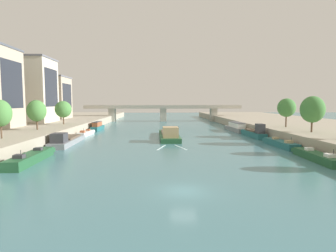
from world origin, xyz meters
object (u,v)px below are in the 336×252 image
Objects in this scene: moored_boat_left_far at (31,157)px; tree_left_second at (0,113)px; moored_boat_left_end at (86,133)px; moored_boat_right_near at (236,127)px; moored_boat_left_near at (67,140)px; tree_left_by_lamp at (63,109)px; moored_boat_right_upstream at (280,143)px; tree_left_third at (37,111)px; tree_right_nearest at (312,109)px; barge_midriver at (169,134)px; moored_boat_left_midway at (97,127)px; bridge_far at (163,111)px; moored_boat_right_downstream at (254,133)px; moored_boat_right_gap_after at (316,156)px; tree_right_second at (287,108)px.

tree_left_second reaches higher than moored_boat_left_far.
moored_boat_right_near reaches higher than moored_boat_left_end.
moored_boat_left_near is 2.55× the size of tree_left_by_lamp.
moored_boat_left_near is 41.95m from moored_boat_right_upstream.
tree_right_nearest is (56.51, -6.93, 0.42)m from tree_left_third.
barge_midriver is 30.34m from tree_left_by_lamp.
tree_left_third is at bearing -108.12° from moored_boat_left_midway.
barge_midriver is 3.32× the size of tree_left_by_lamp.
moored_boat_left_near reaches higher than moored_boat_left_midway.
tree_left_second is (-49.00, -5.45, 6.06)m from moored_boat_right_upstream.
tree_left_second is (-7.69, 6.59, 6.01)m from moored_boat_left_far.
bridge_far is (28.44, 62.35, -1.98)m from tree_left_third.
tree_left_second reaches higher than moored_boat_left_end.
tree_left_third is (-7.73, -23.62, 5.53)m from moored_boat_left_midway.
tree_left_second reaches higher than moored_boat_right_downstream.
bridge_far reaches higher than moored_boat_right_upstream.
moored_boat_right_gap_after is (20.47, -25.35, -0.31)m from barge_midriver.
moored_boat_left_near is 49.29m from tree_right_nearest.
tree_right_second is (0.25, 11.46, 0.11)m from tree_right_nearest.
moored_boat_right_near is (-0.00, 41.23, 0.49)m from moored_boat_right_gap_after.
moored_boat_left_near is 1.54× the size of moored_boat_left_midway.
bridge_far reaches higher than moored_boat_right_gap_after.
barge_midriver is at bearing -18.09° from moored_boat_left_end.
tree_right_second is at bearing 18.50° from tree_left_second.
bridge_far reaches higher than moored_boat_left_near.
tree_right_second is at bearing -10.06° from tree_left_by_lamp.
tree_left_second is at bearing -158.26° from moored_boat_right_downstream.
moored_boat_left_near is 13.57m from tree_left_second.
moored_boat_left_near is 0.23× the size of bridge_far.
moored_boat_right_downstream is 1.85× the size of tree_right_second.
moored_boat_right_gap_after is 0.93× the size of moored_boat_right_downstream.
barge_midriver reaches higher than moored_boat_left_far.
tree_right_second is (56.36, 18.86, 0.48)m from tree_left_second.
moored_boat_left_end is 52.49m from tree_right_nearest.
tree_left_third reaches higher than moored_boat_left_midway.
moored_boat_right_gap_after is 41.23m from moored_boat_right_near.
moored_boat_right_gap_after reaches higher than moored_boat_left_end.
moored_boat_left_end is (-0.53, 31.78, -0.13)m from moored_boat_left_far.
barge_midriver is 3.27× the size of tree_left_second.
barge_midriver reaches higher than moored_boat_right_upstream.
tree_left_third is at bearing 91.59° from tree_left_second.
moored_boat_left_end is 0.90× the size of moored_boat_right_upstream.
tree_right_nearest is (48.78, -30.55, 5.95)m from moored_boat_left_midway.
tree_right_second is (7.64, 25.90, 6.56)m from moored_boat_right_gap_after.
tree_right_second is (49.03, -19.08, 6.06)m from moored_boat_left_midway.
moored_boat_left_near is at bearing -90.11° from moored_boat_left_midway.
moored_boat_right_downstream is 14.66m from moored_boat_right_near.
bridge_far is (-28.07, 69.28, -2.40)m from tree_right_nearest.
tree_left_third reaches higher than moored_boat_right_upstream.
tree_left_second is 28.79m from tree_left_by_lamp.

